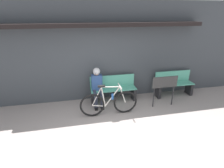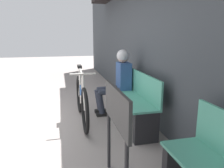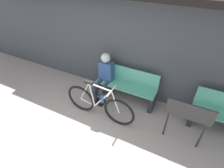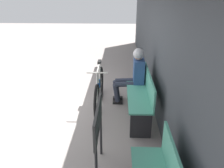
{
  "view_description": "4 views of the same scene",
  "coord_description": "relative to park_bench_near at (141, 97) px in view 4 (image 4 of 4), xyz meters",
  "views": [
    {
      "loc": [
        -0.69,
        -3.11,
        2.86
      ],
      "look_at": [
        0.31,
        1.69,
        0.82
      ],
      "focal_mm": 28.0,
      "sensor_mm": 36.0,
      "label": 1
    },
    {
      "loc": [
        3.81,
        0.98,
        1.49
      ],
      "look_at": [
        0.42,
        1.79,
        0.7
      ],
      "focal_mm": 35.0,
      "sensor_mm": 36.0,
      "label": 2
    },
    {
      "loc": [
        1.68,
        -1.1,
        3.12
      ],
      "look_at": [
        0.26,
        1.74,
        0.71
      ],
      "focal_mm": 28.0,
      "sensor_mm": 36.0,
      "label": 3
    },
    {
      "loc": [
        4.27,
        1.73,
        2.34
      ],
      "look_at": [
        0.48,
        1.59,
        0.68
      ],
      "focal_mm": 35.0,
      "sensor_mm": 36.0,
      "label": 4
    }
  ],
  "objects": [
    {
      "name": "park_bench_near",
      "position": [
        0.0,
        0.0,
        0.0
      ],
      "size": [
        1.52,
        0.42,
        0.88
      ],
      "color": "#51A88E",
      "rests_on": "ground_plane"
    },
    {
      "name": "signboard",
      "position": [
        1.5,
        -0.68,
        0.34
      ],
      "size": [
        0.83,
        0.04,
        1.01
      ],
      "color": "#232326",
      "rests_on": "ground_plane"
    },
    {
      "name": "ground_plane",
      "position": [
        -0.45,
        -2.15,
        -0.41
      ],
      "size": [
        24.0,
        24.0,
        0.0
      ],
      "primitive_type": "plane",
      "color": "gray"
    },
    {
      "name": "person_seated",
      "position": [
        -0.55,
        -0.12,
        0.3
      ],
      "size": [
        0.34,
        0.66,
        1.23
      ],
      "color": "#2D3342",
      "rests_on": "ground_plane"
    },
    {
      "name": "bicycle",
      "position": [
        -0.31,
        -0.84,
        -0.02
      ],
      "size": [
        1.7,
        0.4,
        0.96
      ],
      "color": "black",
      "rests_on": "ground_plane"
    },
    {
      "name": "storefront_wall",
      "position": [
        -0.45,
        0.35,
        1.25
      ],
      "size": [
        12.0,
        0.56,
        3.2
      ],
      "color": "#3D4247",
      "rests_on": "ground_plane"
    }
  ]
}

